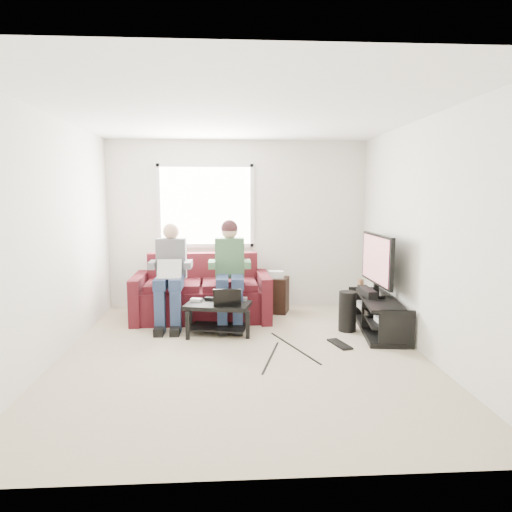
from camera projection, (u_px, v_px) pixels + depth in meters
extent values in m
plane|color=#B7AD8E|center=(243.00, 355.00, 5.06)|extent=(4.50, 4.50, 0.00)
plane|color=white|center=(242.00, 113.00, 4.72)|extent=(4.50, 4.50, 0.00)
plane|color=silver|center=(238.00, 225.00, 7.12)|extent=(4.50, 0.00, 4.50)
plane|color=silver|center=(255.00, 274.00, 2.67)|extent=(4.50, 0.00, 4.50)
plane|color=silver|center=(52.00, 239.00, 4.77)|extent=(0.00, 4.50, 4.50)
plane|color=silver|center=(424.00, 237.00, 5.01)|extent=(0.00, 4.50, 4.50)
cube|color=white|center=(206.00, 206.00, 7.04)|extent=(1.40, 0.01, 1.20)
cube|color=silver|center=(206.00, 206.00, 7.03)|extent=(1.48, 0.04, 1.28)
cube|color=#4F131C|center=(202.00, 303.00, 6.53)|extent=(1.64, 0.90, 0.45)
cube|color=#4F131C|center=(203.00, 268.00, 6.85)|extent=(1.63, 0.24, 0.46)
cube|color=#4F131C|center=(139.00, 298.00, 6.47)|extent=(0.18, 0.96, 0.64)
cube|color=#4F131C|center=(264.00, 296.00, 6.57)|extent=(0.18, 0.96, 0.64)
cube|color=#4F131C|center=(174.00, 285.00, 6.45)|extent=(0.77, 0.76, 0.10)
cube|color=#4F131C|center=(229.00, 284.00, 6.50)|extent=(0.77, 0.76, 0.10)
cube|color=navy|center=(161.00, 283.00, 5.99)|extent=(0.16, 0.45, 0.14)
cube|color=navy|center=(177.00, 283.00, 6.00)|extent=(0.16, 0.45, 0.14)
cube|color=navy|center=(160.00, 312.00, 5.85)|extent=(0.13, 0.13, 0.55)
cube|color=navy|center=(176.00, 312.00, 5.86)|extent=(0.13, 0.13, 0.55)
cube|color=slate|center=(172.00, 258.00, 6.28)|extent=(0.40, 0.22, 0.55)
sphere|color=tan|center=(171.00, 231.00, 6.25)|extent=(0.22, 0.22, 0.22)
cube|color=navy|center=(222.00, 282.00, 6.04)|extent=(0.16, 0.45, 0.14)
cube|color=navy|center=(237.00, 282.00, 6.05)|extent=(0.16, 0.45, 0.14)
cube|color=navy|center=(222.00, 311.00, 5.90)|extent=(0.13, 0.13, 0.55)
cube|color=navy|center=(238.00, 311.00, 5.91)|extent=(0.13, 0.13, 0.55)
cube|color=#585B5A|center=(230.00, 258.00, 6.33)|extent=(0.40, 0.22, 0.55)
sphere|color=tan|center=(229.00, 231.00, 6.30)|extent=(0.22, 0.22, 0.22)
sphere|color=#351A1D|center=(229.00, 228.00, 6.29)|extent=(0.23, 0.23, 0.23)
cube|color=black|center=(218.00, 305.00, 5.78)|extent=(0.88, 0.65, 0.05)
cube|color=black|center=(218.00, 327.00, 5.82)|extent=(0.79, 0.55, 0.02)
cube|color=black|center=(188.00, 326.00, 5.58)|extent=(0.05, 0.05, 0.35)
cube|color=black|center=(248.00, 325.00, 5.62)|extent=(0.05, 0.05, 0.35)
cube|color=black|center=(190.00, 317.00, 6.00)|extent=(0.05, 0.05, 0.35)
cube|color=black|center=(246.00, 316.00, 6.04)|extent=(0.05, 0.05, 0.35)
cube|color=silver|center=(196.00, 300.00, 5.88)|extent=(0.16, 0.13, 0.04)
cube|color=black|center=(211.00, 299.00, 5.95)|extent=(0.16, 0.12, 0.04)
cube|color=gray|center=(241.00, 299.00, 5.95)|extent=(0.16, 0.13, 0.04)
cube|color=black|center=(378.00, 299.00, 5.86)|extent=(0.60, 1.41, 0.04)
cube|color=black|center=(378.00, 315.00, 5.89)|extent=(0.55, 1.35, 0.03)
cube|color=black|center=(377.00, 330.00, 5.91)|extent=(0.60, 1.41, 0.06)
cube|color=black|center=(397.00, 330.00, 5.23)|extent=(0.41, 0.10, 0.46)
cube|color=black|center=(363.00, 303.00, 6.55)|extent=(0.41, 0.10, 0.46)
cube|color=black|center=(376.00, 294.00, 5.95)|extent=(0.12, 0.40, 0.04)
cube|color=black|center=(376.00, 288.00, 5.94)|extent=(0.06, 0.06, 0.12)
cube|color=black|center=(377.00, 259.00, 5.89)|extent=(0.05, 1.10, 0.65)
cube|color=#ED378C|center=(375.00, 259.00, 5.89)|extent=(0.01, 1.01, 0.58)
cube|color=black|center=(367.00, 292.00, 5.94)|extent=(0.12, 0.50, 0.10)
cylinder|color=#A06C45|center=(361.00, 284.00, 6.47)|extent=(0.08, 0.08, 0.12)
cube|color=silver|center=(389.00, 320.00, 5.49)|extent=(0.30, 0.22, 0.06)
cube|color=gray|center=(371.00, 305.00, 6.18)|extent=(0.34, 0.26, 0.08)
cube|color=black|center=(379.00, 312.00, 5.83)|extent=(0.38, 0.30, 0.07)
cylinder|color=black|center=(347.00, 311.00, 5.93)|extent=(0.23, 0.23, 0.52)
cube|color=black|center=(340.00, 344.00, 5.39)|extent=(0.24, 0.42, 0.02)
cube|color=black|center=(276.00, 295.00, 6.89)|extent=(0.36, 0.36, 0.53)
cube|color=silver|center=(276.00, 274.00, 6.85)|extent=(0.22, 0.18, 0.10)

